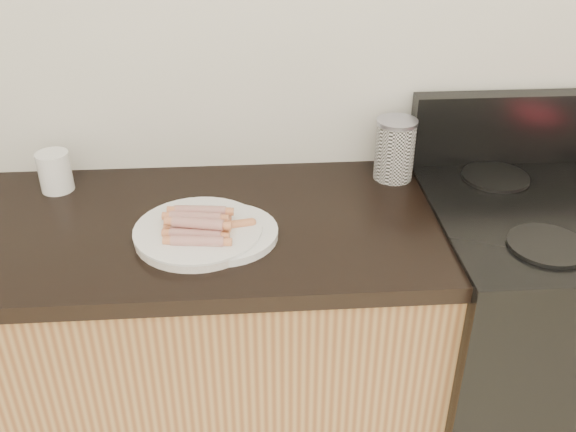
{
  "coord_description": "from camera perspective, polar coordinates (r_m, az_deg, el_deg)",
  "views": [
    {
      "loc": [
        -0.06,
        0.34,
        1.71
      ],
      "look_at": [
        0.03,
        1.62,
        0.95
      ],
      "focal_mm": 40.0,
      "sensor_mm": 36.0,
      "label": 1
    }
  ],
  "objects": [
    {
      "name": "cabinet_base",
      "position": [
        1.97,
        -22.45,
        -12.84
      ],
      "size": [
        2.2,
        0.59,
        0.86
      ],
      "primitive_type": "cube",
      "color": "olive",
      "rests_on": "floor"
    },
    {
      "name": "canister",
      "position": [
        1.76,
        9.48,
        5.87
      ],
      "size": [
        0.11,
        0.11,
        0.17
      ],
      "rotation": [
        0.0,
        0.0,
        0.4
      ],
      "color": "white",
      "rests_on": "counter_slab"
    },
    {
      "name": "stove",
      "position": [
        2.02,
        22.07,
        -10.57
      ],
      "size": [
        0.76,
        0.65,
        0.91
      ],
      "color": "black",
      "rests_on": "floor"
    },
    {
      "name": "burner_far_left",
      "position": [
        1.83,
        17.95,
        3.33
      ],
      "size": [
        0.18,
        0.18,
        0.01
      ],
      "primitive_type": "cylinder",
      "color": "black",
      "rests_on": "stove"
    },
    {
      "name": "stove_panel",
      "position": [
        1.96,
        21.93,
        7.39
      ],
      "size": [
        0.76,
        0.06,
        0.2
      ],
      "primitive_type": "cube",
      "color": "black",
      "rests_on": "stove"
    },
    {
      "name": "main_plate",
      "position": [
        1.52,
        -7.97,
        -1.56
      ],
      "size": [
        0.31,
        0.31,
        0.02
      ],
      "primitive_type": "cylinder",
      "rotation": [
        0.0,
        0.0,
        -0.06
      ],
      "color": "white",
      "rests_on": "counter_slab"
    },
    {
      "name": "burner_near_left",
      "position": [
        1.56,
        22.08,
        -2.43
      ],
      "size": [
        0.18,
        0.18,
        0.01
      ],
      "primitive_type": "cylinder",
      "color": "black",
      "rests_on": "stove"
    },
    {
      "name": "hotdog_pile",
      "position": [
        1.5,
        -8.05,
        -0.59
      ],
      "size": [
        0.12,
        0.18,
        0.05
      ],
      "rotation": [
        0.0,
        0.0,
        -0.17
      ],
      "color": "brown",
      "rests_on": "main_plate"
    },
    {
      "name": "side_plate",
      "position": [
        1.51,
        -5.76,
        -1.54
      ],
      "size": [
        0.34,
        0.34,
        0.02
      ],
      "primitive_type": "cylinder",
      "rotation": [
        0.0,
        0.0,
        -0.4
      ],
      "color": "white",
      "rests_on": "counter_slab"
    },
    {
      "name": "mug",
      "position": [
        1.8,
        -20.01,
        3.73
      ],
      "size": [
        0.11,
        0.11,
        0.11
      ],
      "primitive_type": "cylinder",
      "rotation": [
        0.0,
        0.0,
        -0.38
      ],
      "color": "white",
      "rests_on": "counter_slab"
    },
    {
      "name": "plain_sausages",
      "position": [
        1.5,
        -5.8,
        -0.9
      ],
      "size": [
        0.14,
        0.05,
        0.02
      ],
      "rotation": [
        0.0,
        0.0,
        0.18
      ],
      "color": "#C66545",
      "rests_on": "side_plate"
    },
    {
      "name": "wall_back",
      "position": [
        1.71,
        -1.97,
        16.75
      ],
      "size": [
        4.0,
        0.04,
        2.6
      ],
      "primitive_type": "cube",
      "color": "silver",
      "rests_on": "ground"
    }
  ]
}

